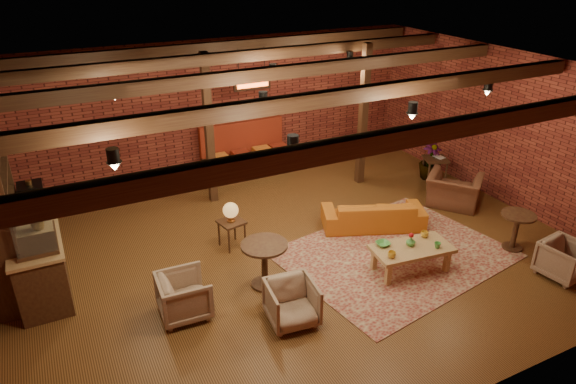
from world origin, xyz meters
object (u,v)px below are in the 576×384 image
coffee_table (411,250)px  plant_tall (435,123)px  armchair_b (292,301)px  armchair_right (455,185)px  armchair_far (564,258)px  round_table_right (517,226)px  round_table_left (264,258)px  side_table_book (436,160)px  side_table_lamp (231,214)px  sofa (373,214)px  armchair_a (184,294)px

coffee_table → plant_tall: 4.20m
coffee_table → armchair_b: armchair_b is taller
coffee_table → armchair_b: size_ratio=1.98×
armchair_right → armchair_far: bearing=137.6°
coffee_table → round_table_right: bearing=-7.4°
coffee_table → round_table_right: size_ratio=2.00×
round_table_left → side_table_book: round_table_left is taller
armchair_right → coffee_table: bearing=84.7°
side_table_lamp → side_table_book: size_ratio=1.34×
coffee_table → armchair_b: (-2.39, -0.28, -0.05)m
sofa → plant_tall: plant_tall is taller
sofa → coffee_table: bearing=100.1°
armchair_a → armchair_far: (5.95, -1.84, -0.03)m
sofa → armchair_b: (-2.72, -1.83, 0.07)m
side_table_lamp → armchair_b: bearing=-89.1°
sofa → armchair_b: 3.27m
armchair_a → plant_tall: (6.65, 2.32, 1.00)m
side_table_lamp → round_table_left: side_table_lamp is taller
side_table_lamp → armchair_a: size_ratio=1.19×
sofa → armchair_right: (2.07, 0.01, 0.18)m
coffee_table → plant_tall: plant_tall is taller
armchair_a → side_table_lamp: bearing=-38.6°
side_table_lamp → plant_tall: (5.32, 0.81, 0.70)m
side_table_book → armchair_far: bearing=-99.9°
side_table_book → plant_tall: plant_tall is taller
round_table_left → armchair_right: 4.85m
side_table_lamp → round_table_left: (0.05, -1.38, -0.15)m
side_table_book → coffee_table: bearing=-136.7°
armchair_right → side_table_lamp: bearing=45.4°
round_table_right → armchair_b: bearing=180.0°
armchair_a → coffee_table: bearing=-96.0°
armchair_b → plant_tall: size_ratio=0.26×
side_table_lamp → armchair_right: size_ratio=0.84×
coffee_table → armchair_right: size_ratio=1.34×
armchair_b → round_table_right: (4.55, -0.00, 0.12)m
plant_tall → side_table_book: bearing=-90.0°
armchair_a → armchair_far: size_ratio=1.07×
armchair_b → plant_tall: 6.24m
round_table_left → armchair_far: (4.57, -1.98, -0.18)m
round_table_left → armchair_a: round_table_left is taller
plant_tall → side_table_lamp: bearing=-171.4°
armchair_b → armchair_far: (4.58, -0.99, -0.01)m
coffee_table → plant_tall: bearing=45.0°
side_table_book → plant_tall: (-0.00, 0.17, 0.85)m
armchair_far → armchair_a: bearing=155.2°
side_table_lamp → side_table_book: side_table_lamp is taller
side_table_lamp → armchair_b: size_ratio=1.24×
round_table_right → sofa: bearing=135.1°
round_table_left → armchair_a: (-1.38, -0.14, -0.16)m
coffee_table → side_table_lamp: side_table_lamp is taller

